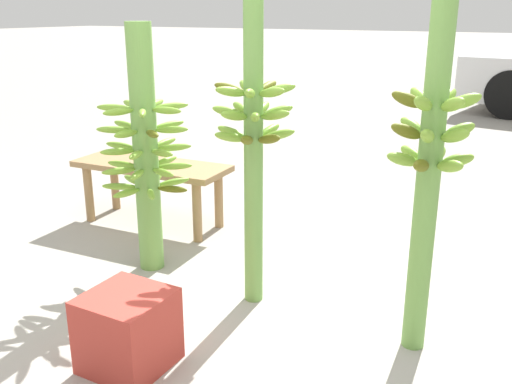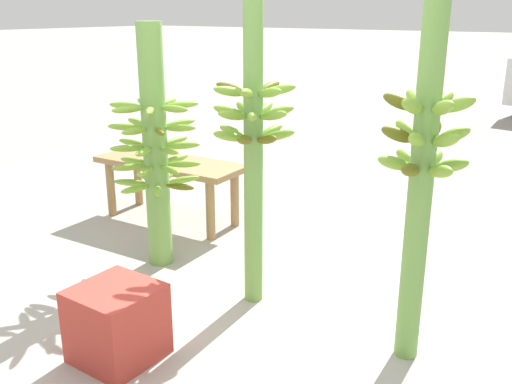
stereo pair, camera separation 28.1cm
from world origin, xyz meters
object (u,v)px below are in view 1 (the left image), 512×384
object	(u,v)px
banana_stalk_center	(253,136)
banana_stalk_right	(430,156)
market_bench	(151,174)
produce_crate	(128,331)
banana_stalk_left	(145,151)

from	to	relation	value
banana_stalk_center	banana_stalk_right	size ratio (longest dim) A/B	0.98
banana_stalk_right	market_bench	distance (m)	2.16
banana_stalk_center	banana_stalk_right	distance (m)	0.84
produce_crate	banana_stalk_left	bearing A→B (deg)	123.32
market_bench	produce_crate	bearing A→B (deg)	-58.30
banana_stalk_left	market_bench	distance (m)	0.79
banana_stalk_center	banana_stalk_right	xyz separation A→B (m)	(0.84, -0.03, 0.01)
banana_stalk_left	banana_stalk_right	bearing A→B (deg)	-3.19
banana_stalk_left	market_bench	world-z (taller)	banana_stalk_left
banana_stalk_center	market_bench	bearing A→B (deg)	151.66
banana_stalk_left	market_bench	xyz separation A→B (m)	(-0.44, 0.57, -0.33)
banana_stalk_left	banana_stalk_right	xyz separation A→B (m)	(1.56, -0.09, 0.18)
banana_stalk_left	produce_crate	world-z (taller)	banana_stalk_left
banana_stalk_left	produce_crate	size ratio (longest dim) A/B	4.19
banana_stalk_left	banana_stalk_center	bearing A→B (deg)	-4.44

